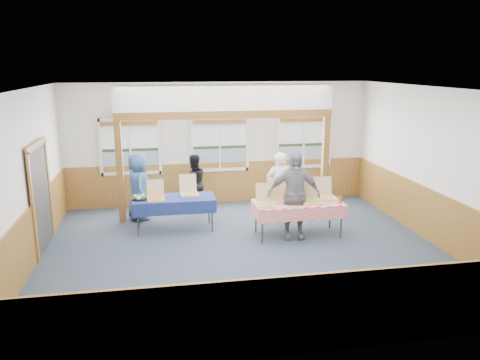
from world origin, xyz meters
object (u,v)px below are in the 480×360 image
woman_white (279,187)px  man_blue (138,186)px  woman_black (194,183)px  table_right (298,205)px  person_grey (294,195)px  table_left (174,200)px

woman_white → man_blue: woman_white is taller
woman_white → woman_black: (-1.92, 1.13, -0.11)m
woman_white → table_right: bearing=98.8°
table_right → person_grey: 0.29m
table_right → person_grey: bearing=-128.5°
woman_white → man_blue: (-3.27, 0.73, -0.03)m
person_grey → table_left: bearing=168.0°
table_right → woman_black: (-2.08, 2.16, 0.03)m
table_right → person_grey: size_ratio=1.09×
table_left → woman_white: (2.46, 0.19, 0.14)m
table_left → table_right: same height
woman_white → woman_black: woman_white is taller
table_left → woman_black: (0.54, 1.32, 0.03)m
table_left → table_right: (2.62, -0.84, 0.00)m
man_blue → table_left: bearing=-148.0°
woman_white → person_grey: bearing=91.5°
table_left → woman_white: 2.47m
table_left → woman_white: woman_white is taller
woman_white → woman_black: bearing=-30.5°
person_grey → woman_black: bearing=139.4°
woman_black → table_left: bearing=53.4°
table_left → table_right: bearing=-14.1°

